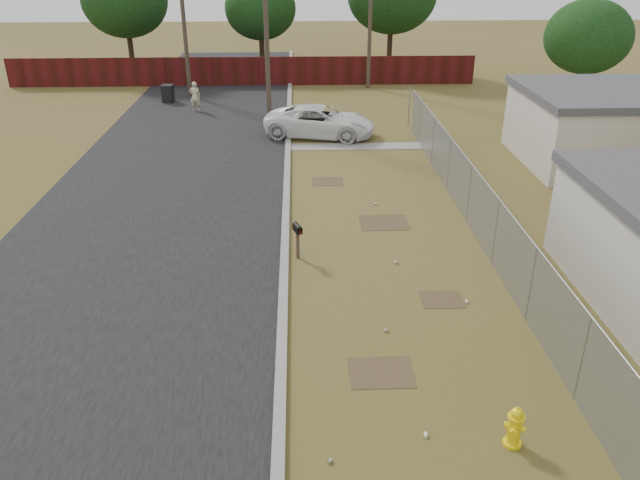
{
  "coord_description": "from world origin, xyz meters",
  "views": [
    {
      "loc": [
        -2.55,
        -16.01,
        8.61
      ],
      "look_at": [
        -1.98,
        -0.52,
        1.1
      ],
      "focal_mm": 35.0,
      "sensor_mm": 36.0,
      "label": 1
    }
  ],
  "objects_px": {
    "mailbox": "(297,231)",
    "trash_bin": "(168,93)",
    "fire_hydrant": "(515,427)",
    "pedestrian": "(195,96)",
    "pickup_truck": "(320,121)"
  },
  "relations": [
    {
      "from": "mailbox",
      "to": "trash_bin",
      "type": "distance_m",
      "value": 21.33
    },
    {
      "from": "fire_hydrant",
      "to": "pedestrian",
      "type": "bearing_deg",
      "value": 110.42
    },
    {
      "from": "trash_bin",
      "to": "pedestrian",
      "type": "bearing_deg",
      "value": -48.12
    },
    {
      "from": "pedestrian",
      "to": "pickup_truck",
      "type": "bearing_deg",
      "value": 144.44
    },
    {
      "from": "pickup_truck",
      "to": "pedestrian",
      "type": "relative_size",
      "value": 3.24
    },
    {
      "from": "mailbox",
      "to": "pedestrian",
      "type": "relative_size",
      "value": 0.69
    },
    {
      "from": "mailbox",
      "to": "pickup_truck",
      "type": "distance_m",
      "value": 12.76
    },
    {
      "from": "mailbox",
      "to": "pickup_truck",
      "type": "relative_size",
      "value": 0.21
    },
    {
      "from": "fire_hydrant",
      "to": "pedestrian",
      "type": "xyz_separation_m",
      "value": [
        -9.55,
        25.66,
        0.39
      ]
    },
    {
      "from": "fire_hydrant",
      "to": "pickup_truck",
      "type": "xyz_separation_m",
      "value": [
        -2.87,
        20.5,
        0.31
      ]
    },
    {
      "from": "pedestrian",
      "to": "trash_bin",
      "type": "relative_size",
      "value": 1.61
    },
    {
      "from": "mailbox",
      "to": "pickup_truck",
      "type": "xyz_separation_m",
      "value": [
        1.13,
        12.71,
        -0.15
      ]
    },
    {
      "from": "pickup_truck",
      "to": "trash_bin",
      "type": "height_order",
      "value": "pickup_truck"
    },
    {
      "from": "fire_hydrant",
      "to": "pickup_truck",
      "type": "distance_m",
      "value": 20.7
    },
    {
      "from": "fire_hydrant",
      "to": "mailbox",
      "type": "distance_m",
      "value": 8.77
    }
  ]
}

